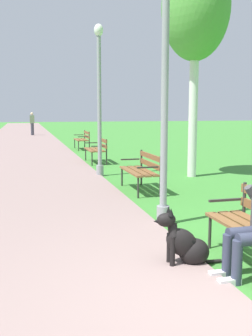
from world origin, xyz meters
The scene contains 9 objects.
paved_path centered at (-2.18, 24.00, 0.02)m, with size 4.14×60.00×0.04m, color gray.
park_bench_mid centered at (0.42, 5.35, 0.51)m, with size 0.55×1.50×0.85m.
park_bench_far centered at (0.31, 10.36, 0.51)m, with size 0.55×1.50×0.85m.
park_bench_furthest centered at (0.51, 15.10, 0.51)m, with size 0.55×1.50×0.85m.
dog_black centered at (-0.35, 1.11, 0.26)m, with size 0.83×0.30×0.71m.
lamp_post_near centered at (-0.03, 2.75, 2.18)m, with size 0.24×0.24×4.21m.
lamp_post_mid centered at (-0.12, 7.58, 2.07)m, with size 0.24×0.24×4.01m.
birch_tree_third centered at (2.27, 6.87, 4.34)m, with size 1.74×1.90×5.76m.
pedestrian_distant centered at (-1.52, 25.93, 0.84)m, with size 0.32×0.22×1.65m.
Camera 1 is at (-2.09, -2.93, 1.78)m, focal length 42.26 mm.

